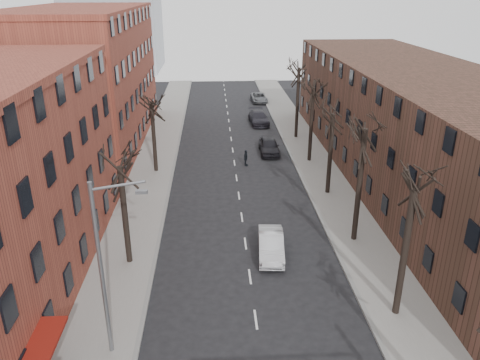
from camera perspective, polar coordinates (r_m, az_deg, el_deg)
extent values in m
cube|color=gray|center=(46.51, -10.52, 1.52)|extent=(4.00, 90.00, 0.15)
cube|color=gray|center=(47.20, 9.13, 1.94)|extent=(4.00, 90.00, 0.15)
cube|color=brown|center=(54.78, -18.46, 11.48)|extent=(12.00, 28.00, 14.00)
cube|color=#4C2D23|center=(43.69, 21.26, 5.79)|extent=(12.00, 50.00, 10.00)
cylinder|color=slate|center=(22.32, -16.51, -10.94)|extent=(0.20, 0.20, 9.00)
cylinder|color=slate|center=(20.09, -14.80, -0.69)|extent=(2.39, 0.12, 0.46)
cube|color=slate|center=(20.03, -11.91, -1.42)|extent=(0.50, 0.22, 0.14)
imported|color=silver|center=(31.05, 3.80, -7.89)|extent=(1.96, 4.71, 1.52)
imported|color=black|center=(49.68, 3.56, 4.17)|extent=(1.99, 4.91, 1.67)
imported|color=black|center=(60.69, 2.29, 7.57)|extent=(2.55, 5.59, 1.59)
imported|color=#5B5E62|center=(72.73, 2.33, 10.01)|extent=(2.43, 4.98, 1.36)
imported|color=black|center=(46.12, 0.70, 2.71)|extent=(0.70, 1.03, 1.62)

